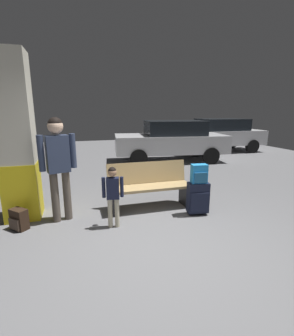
# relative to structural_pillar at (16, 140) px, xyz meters

# --- Properties ---
(ground_plane) EXTENTS (18.00, 18.00, 0.10)m
(ground_plane) POSITION_rel_structural_pillar_xyz_m (1.99, 2.31, -1.45)
(ground_plane) COLOR slate
(structural_pillar) EXTENTS (0.57, 0.57, 2.82)m
(structural_pillar) POSITION_rel_structural_pillar_xyz_m (0.00, 0.00, 0.00)
(structural_pillar) COLOR yellow
(structural_pillar) RESTS_ON ground_plane
(bench) EXTENTS (1.60, 0.53, 0.89)m
(bench) POSITION_rel_structural_pillar_xyz_m (2.29, -0.21, -0.96)
(bench) COLOR tan
(bench) RESTS_ON ground_plane
(suitcase) EXTENTS (0.41, 0.28, 0.60)m
(suitcase) POSITION_rel_structural_pillar_xyz_m (3.04, -0.78, -1.08)
(suitcase) COLOR #191E33
(suitcase) RESTS_ON ground_plane
(backpack_bright) EXTENTS (0.30, 0.23, 0.34)m
(backpack_bright) POSITION_rel_structural_pillar_xyz_m (3.04, -0.78, -0.63)
(backpack_bright) COLOR #268CD8
(backpack_bright) RESTS_ON suitcase
(child) EXTENTS (0.34, 0.22, 1.02)m
(child) POSITION_rel_structural_pillar_xyz_m (1.48, -0.85, -0.77)
(child) COLOR beige
(child) RESTS_ON ground_plane
(adult) EXTENTS (0.59, 0.30, 1.78)m
(adult) POSITION_rel_structural_pillar_xyz_m (0.66, -0.34, -0.30)
(adult) COLOR brown
(adult) RESTS_ON ground_plane
(backpack_dark_floor) EXTENTS (0.32, 0.31, 0.34)m
(backpack_dark_floor) POSITION_rel_structural_pillar_xyz_m (-0.00, -0.50, -1.23)
(backpack_dark_floor) COLOR black
(backpack_dark_floor) RESTS_ON ground_plane
(parked_car_near) EXTENTS (4.29, 2.22, 1.51)m
(parked_car_near) POSITION_rel_structural_pillar_xyz_m (4.41, 3.99, -0.59)
(parked_car_near) COLOR silver
(parked_car_near) RESTS_ON ground_plane
(parked_car_side) EXTENTS (4.15, 1.90, 1.51)m
(parked_car_side) POSITION_rel_structural_pillar_xyz_m (7.37, 5.44, -0.59)
(parked_car_side) COLOR silver
(parked_car_side) RESTS_ON ground_plane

